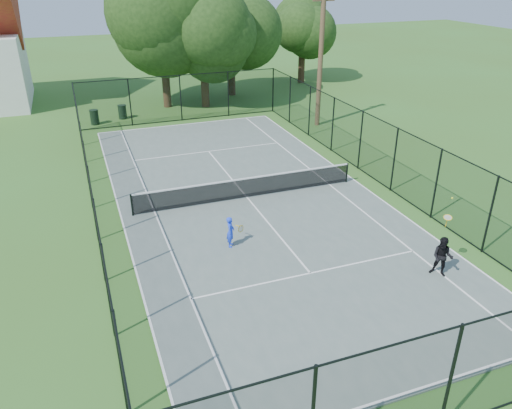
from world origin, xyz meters
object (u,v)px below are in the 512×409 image
object	(u,v)px
player_blue	(231,232)
utility_pole	(321,59)
player_black	(442,257)
trash_bin_left	(94,117)
trash_bin_right	(122,112)
tennis_net	(247,187)

from	to	relation	value
player_blue	utility_pole	bearing A→B (deg)	52.08
player_black	player_blue	bearing A→B (deg)	144.50
trash_bin_left	player_black	world-z (taller)	player_black
trash_bin_right	player_blue	xyz separation A→B (m)	(1.68, -18.55, 0.18)
trash_bin_left	player_black	size ratio (longest dim) A/B	0.37
tennis_net	player_blue	size ratio (longest dim) A/B	8.55
trash_bin_right	player_black	bearing A→B (deg)	-71.49
player_black	trash_bin_right	bearing A→B (deg)	108.51
trash_bin_right	player_blue	bearing A→B (deg)	-84.82
trash_bin_left	player_blue	world-z (taller)	player_blue
tennis_net	player_blue	distance (m)	4.22
tennis_net	player_black	xyz separation A→B (m)	(4.00, -7.98, 0.19)
tennis_net	player_black	size ratio (longest dim) A/B	3.86
trash_bin_right	utility_pole	size ratio (longest dim) A/B	0.11
utility_pole	player_blue	xyz separation A→B (m)	(-9.92, -12.74, -3.53)
trash_bin_right	player_black	xyz separation A→B (m)	(7.63, -22.79, 0.30)
tennis_net	trash_bin_right	distance (m)	15.25
trash_bin_left	player_black	distance (m)	24.03
utility_pole	player_blue	world-z (taller)	utility_pole
utility_pole	player_black	world-z (taller)	utility_pole
trash_bin_right	player_black	size ratio (longest dim) A/B	0.35
tennis_net	trash_bin_left	xyz separation A→B (m)	(-5.48, 14.09, -0.10)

